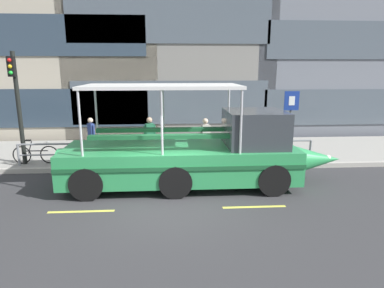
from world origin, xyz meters
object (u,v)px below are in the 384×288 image
duck_tour_boat (197,154)px  pedestrian_mid_right (150,134)px  parking_sign (291,113)px  leaned_bicycle (36,154)px  pedestrian_mid_left (205,134)px  pedestrian_near_bow (251,132)px  pedestrian_near_stern (91,133)px  traffic_light_pole (17,98)px

duck_tour_boat → pedestrian_mid_right: size_ratio=5.47×
parking_sign → leaned_bicycle: parking_sign is taller
duck_tour_boat → pedestrian_mid_left: (0.54, 2.79, 0.11)m
pedestrian_near_bow → pedestrian_near_stern: size_ratio=0.99×
traffic_light_pole → pedestrian_mid_left: size_ratio=2.58×
parking_sign → pedestrian_mid_right: bearing=176.4°
traffic_light_pole → parking_sign: (10.53, 0.23, -0.70)m
parking_sign → duck_tour_boat: size_ratio=0.29×
traffic_light_pole → pedestrian_mid_right: traffic_light_pole is taller
parking_sign → pedestrian_mid_left: 3.55m
traffic_light_pole → pedestrian_mid_right: 5.11m
duck_tour_boat → pedestrian_mid_left: 2.85m
leaned_bicycle → pedestrian_mid_left: 6.73m
pedestrian_mid_right → pedestrian_near_stern: pedestrian_mid_right is taller
pedestrian_mid_right → pedestrian_near_bow: bearing=5.1°
pedestrian_near_bow → pedestrian_mid_right: bearing=-174.9°
pedestrian_mid_left → leaned_bicycle: bearing=-175.8°
traffic_light_pole → pedestrian_near_stern: traffic_light_pole is taller
leaned_bicycle → pedestrian_mid_right: 4.49m
leaned_bicycle → pedestrian_near_stern: size_ratio=1.09×
traffic_light_pole → pedestrian_near_stern: 3.10m
duck_tour_boat → pedestrian_near_stern: size_ratio=5.83×
pedestrian_mid_left → traffic_light_pole: bearing=-175.7°
traffic_light_pole → parking_sign: size_ratio=1.54×
pedestrian_near_bow → pedestrian_near_stern: pedestrian_near_stern is taller
pedestrian_near_bow → pedestrian_mid_left: 2.05m
pedestrian_mid_left → pedestrian_near_stern: pedestrian_mid_left is taller
parking_sign → pedestrian_near_bow: bearing=152.5°
parking_sign → pedestrian_mid_left: parking_sign is taller
traffic_light_pole → pedestrian_mid_right: bearing=7.0°
pedestrian_near_bow → pedestrian_mid_left: pedestrian_mid_left is taller
pedestrian_mid_right → traffic_light_pole: bearing=-173.0°
duck_tour_boat → parking_sign: bearing=32.0°
leaned_bicycle → pedestrian_near_stern: bearing=33.6°
leaned_bicycle → duck_tour_boat: bearing=-20.6°
traffic_light_pole → duck_tour_boat: traffic_light_pole is taller
pedestrian_near_stern → traffic_light_pole: bearing=-150.7°
duck_tour_boat → traffic_light_pole: bearing=161.1°
duck_tour_boat → pedestrian_mid_right: bearing=121.3°
leaned_bicycle → pedestrian_near_stern: 2.34m
parking_sign → duck_tour_boat: bearing=-148.0°
leaned_bicycle → pedestrian_mid_right: size_ratio=1.02×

